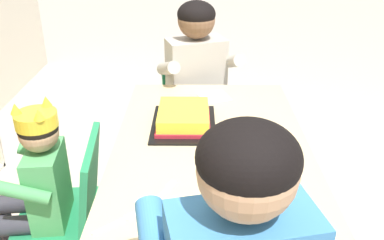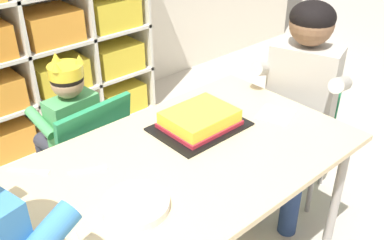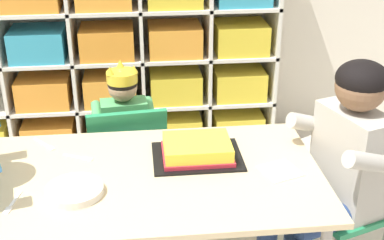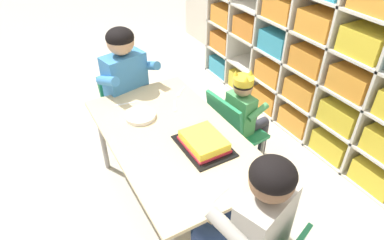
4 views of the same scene
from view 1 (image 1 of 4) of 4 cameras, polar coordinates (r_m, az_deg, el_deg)
name	(u,v)px [view 1 (image 1 of 4)]	position (r m, az deg, el deg)	size (l,w,h in m)	color
activity_table	(211,160)	(1.56, 2.67, -5.42)	(1.25, 0.73, 0.59)	#D1B789
classroom_chair_blue	(71,209)	(1.64, -16.14, -11.58)	(0.41, 0.35, 0.66)	#238451
child_with_crown	(35,183)	(1.60, -20.60, -8.08)	(0.31, 0.31, 0.82)	#4C9E5B
classroom_chair_guest_side	(193,109)	(2.37, 0.17, 1.53)	(0.41, 0.41, 0.60)	#238451
guest_at_table_side	(200,78)	(2.19, 1.04, 5.81)	(0.48, 0.46, 0.98)	#B2ADA3
birthday_cake_on_tray	(184,118)	(1.68, -1.16, 0.23)	(0.34, 0.26, 0.07)	black
paper_plate_stack	(246,187)	(1.32, 7.44, -9.09)	(0.20, 0.20, 0.03)	white
paper_napkin_square	(214,96)	(1.96, 3.03, 3.23)	(0.13, 0.13, 0.00)	white
fork_near_cake_tray	(269,235)	(1.17, 10.51, -15.23)	(0.04, 0.13, 0.00)	white
fork_scattered_mid_table	(118,222)	(1.21, -10.07, -13.52)	(0.10, 0.12, 0.00)	white
fork_at_table_front_edge	(166,190)	(1.31, -3.64, -9.55)	(0.12, 0.07, 0.00)	white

